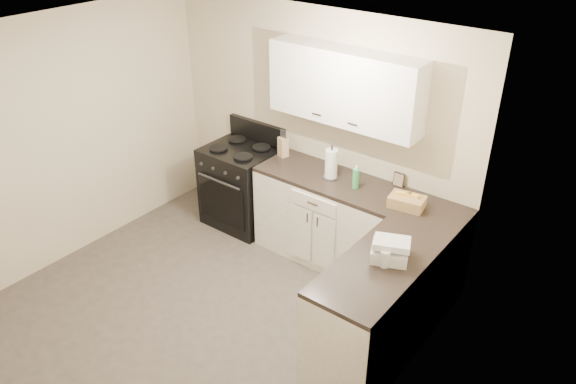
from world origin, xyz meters
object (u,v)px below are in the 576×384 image
Objects in this scene: knife_block at (283,147)px; paper_towel at (331,164)px; countertop_grill at (390,252)px; stove at (242,186)px; wicker_basket at (407,202)px.

paper_towel is (0.67, -0.10, 0.04)m from knife_block.
stove is at bearing 136.96° from countertop_grill.
paper_towel reaches higher than wicker_basket.
stove is at bearing 179.50° from wicker_basket.
wicker_basket is at bearing 14.89° from knife_block.
countertop_grill is (0.26, -0.78, -0.00)m from wicker_basket.
countertop_grill is (1.11, -0.84, -0.10)m from paper_towel.
paper_towel is at bearing 12.21° from knife_block.
paper_towel reaches higher than knife_block.
wicker_basket is 0.83m from countertop_grill.
countertop_grill is at bearing -37.01° from paper_towel.
knife_block is 0.71× the size of paper_towel.
wicker_basket is (0.85, -0.05, -0.10)m from paper_towel.
wicker_basket is (1.53, -0.15, -0.05)m from knife_block.
paper_towel is (1.17, 0.03, 0.63)m from stove.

